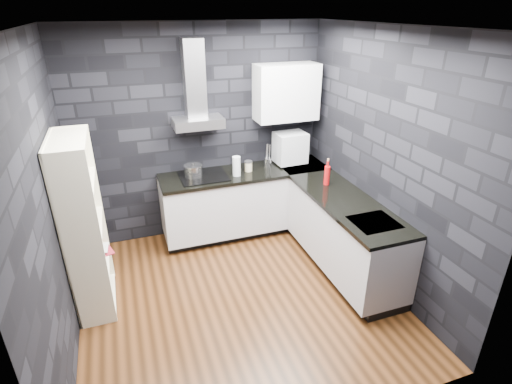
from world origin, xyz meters
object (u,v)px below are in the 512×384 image
storage_jar (248,167)px  fruit_bowl (83,226)px  pot (193,171)px  bookshelf (84,227)px  utensil_crock (268,163)px  red_bottle (327,175)px  appliance_garage (290,148)px  glass_vase (237,166)px

storage_jar → fruit_bowl: bearing=-155.5°
pot → bookshelf: (-1.25, -0.88, -0.08)m
utensil_crock → fruit_bowl: size_ratio=0.54×
utensil_crock → red_bottle: bearing=-58.6°
storage_jar → bookshelf: size_ratio=0.07×
appliance_garage → bookshelf: 2.74m
bookshelf → fruit_bowl: 0.07m
glass_vase → bookshelf: 1.93m
glass_vase → appliance_garage: 0.83m
red_bottle → pot: bearing=152.6°
glass_vase → storage_jar: (0.19, 0.09, -0.06)m
pot → glass_vase: size_ratio=0.88×
pot → fruit_bowl: bearing=-143.2°
utensil_crock → appliance_garage: (0.33, 0.03, 0.16)m
glass_vase → storage_jar: glass_vase is taller
pot → storage_jar: pot is taller
storage_jar → fruit_bowl: (-1.96, -0.90, -0.02)m
glass_vase → storage_jar: bearing=26.4°
pot → bookshelf: 1.53m
pot → red_bottle: red_bottle is taller
utensil_crock → red_bottle: red_bottle is taller
appliance_garage → fruit_bowl: size_ratio=1.76×
utensil_crock → fruit_bowl: (-2.25, -0.94, -0.02)m
storage_jar → utensil_crock: (0.28, 0.04, 0.00)m
appliance_garage → red_bottle: appliance_garage is taller
utensil_crock → red_bottle: size_ratio=0.53×
bookshelf → red_bottle: bearing=10.4°
glass_vase → fruit_bowl: 1.95m
glass_vase → fruit_bowl: glass_vase is taller
red_bottle → fruit_bowl: 2.72m
storage_jar → red_bottle: bearing=-43.8°
utensil_crock → pot: bearing=-179.8°
storage_jar → appliance_garage: 0.64m
red_bottle → fruit_bowl: bearing=-176.2°
storage_jar → fruit_bowl: storage_jar is taller
storage_jar → fruit_bowl: size_ratio=0.53×
glass_vase → pot: bearing=165.8°
storage_jar → red_bottle: (0.75, -0.72, 0.05)m
fruit_bowl → appliance_garage: bearing=20.7°
appliance_garage → storage_jar: bearing=-175.5°
bookshelf → fruit_bowl: bookshelf is taller
utensil_crock → fruit_bowl: bearing=-157.3°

